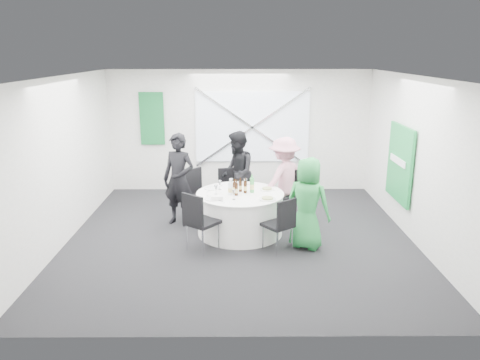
{
  "coord_description": "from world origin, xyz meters",
  "views": [
    {
      "loc": [
        -0.05,
        -7.73,
        3.2
      ],
      "look_at": [
        0.0,
        0.2,
        1.0
      ],
      "focal_mm": 35.0,
      "sensor_mm": 36.0,
      "label": 1
    }
  ],
  "objects_px": {
    "banquet_table": "(240,213)",
    "chair_front_right": "(281,221)",
    "person_man_back_left": "(179,180)",
    "clear_water_bottle": "(230,189)",
    "chair_front_left": "(198,218)",
    "person_woman_pink": "(284,179)",
    "chair_back_left": "(198,191)",
    "person_man_back": "(237,173)",
    "chair_back_right": "(286,190)",
    "chair_back": "(229,188)",
    "green_water_bottle": "(252,185)",
    "person_woman_green": "(308,203)"
  },
  "relations": [
    {
      "from": "chair_back_left",
      "to": "chair_front_left",
      "type": "relative_size",
      "value": 1.0
    },
    {
      "from": "person_woman_pink",
      "to": "green_water_bottle",
      "type": "relative_size",
      "value": 5.04
    },
    {
      "from": "chair_back",
      "to": "chair_front_left",
      "type": "distance_m",
      "value": 1.96
    },
    {
      "from": "person_man_back_left",
      "to": "green_water_bottle",
      "type": "relative_size",
      "value": 5.38
    },
    {
      "from": "chair_back_right",
      "to": "clear_water_bottle",
      "type": "relative_size",
      "value": 3.56
    },
    {
      "from": "chair_front_right",
      "to": "person_woman_pink",
      "type": "bearing_deg",
      "value": -134.89
    },
    {
      "from": "chair_back_left",
      "to": "person_woman_pink",
      "type": "distance_m",
      "value": 1.67
    },
    {
      "from": "person_man_back",
      "to": "clear_water_bottle",
      "type": "relative_size",
      "value": 5.97
    },
    {
      "from": "person_woman_pink",
      "to": "person_man_back_left",
      "type": "bearing_deg",
      "value": -33.7
    },
    {
      "from": "person_man_back_left",
      "to": "clear_water_bottle",
      "type": "bearing_deg",
      "value": -8.38
    },
    {
      "from": "chair_front_left",
      "to": "chair_back_left",
      "type": "bearing_deg",
      "value": -45.94
    },
    {
      "from": "banquet_table",
      "to": "person_woman_green",
      "type": "height_order",
      "value": "person_woman_green"
    },
    {
      "from": "banquet_table",
      "to": "chair_front_left",
      "type": "relative_size",
      "value": 1.54
    },
    {
      "from": "person_woman_green",
      "to": "banquet_table",
      "type": "bearing_deg",
      "value": -0.0
    },
    {
      "from": "person_woman_pink",
      "to": "green_water_bottle",
      "type": "distance_m",
      "value": 0.92
    },
    {
      "from": "person_man_back_left",
      "to": "chair_front_right",
      "type": "bearing_deg",
      "value": -13.15
    },
    {
      "from": "chair_back_left",
      "to": "person_woman_green",
      "type": "xyz_separation_m",
      "value": [
        1.92,
        -1.32,
        0.18
      ]
    },
    {
      "from": "banquet_table",
      "to": "person_woman_green",
      "type": "bearing_deg",
      "value": -29.72
    },
    {
      "from": "chair_back",
      "to": "person_woman_green",
      "type": "relative_size",
      "value": 0.6
    },
    {
      "from": "chair_front_left",
      "to": "person_man_back",
      "type": "bearing_deg",
      "value": -68.95
    },
    {
      "from": "chair_back_right",
      "to": "chair_front_left",
      "type": "xyz_separation_m",
      "value": [
        -1.57,
        -1.58,
        0.01
      ]
    },
    {
      "from": "clear_water_bottle",
      "to": "person_woman_green",
      "type": "bearing_deg",
      "value": -22.32
    },
    {
      "from": "chair_back_right",
      "to": "chair_back",
      "type": "bearing_deg",
      "value": -146.58
    },
    {
      "from": "green_water_bottle",
      "to": "clear_water_bottle",
      "type": "xyz_separation_m",
      "value": [
        -0.38,
        -0.14,
        -0.02
      ]
    },
    {
      "from": "chair_front_left",
      "to": "clear_water_bottle",
      "type": "xyz_separation_m",
      "value": [
        0.51,
        0.72,
        0.27
      ]
    },
    {
      "from": "person_man_back",
      "to": "chair_back",
      "type": "bearing_deg",
      "value": -95.28
    },
    {
      "from": "chair_front_right",
      "to": "clear_water_bottle",
      "type": "bearing_deg",
      "value": -79.63
    },
    {
      "from": "banquet_table",
      "to": "person_man_back",
      "type": "height_order",
      "value": "person_man_back"
    },
    {
      "from": "chair_front_right",
      "to": "person_man_back_left",
      "type": "bearing_deg",
      "value": -74.74
    },
    {
      "from": "person_man_back_left",
      "to": "clear_water_bottle",
      "type": "height_order",
      "value": "person_man_back_left"
    },
    {
      "from": "green_water_bottle",
      "to": "person_woman_pink",
      "type": "bearing_deg",
      "value": 46.51
    },
    {
      "from": "chair_front_left",
      "to": "person_man_back_left",
      "type": "bearing_deg",
      "value": -31.55
    },
    {
      "from": "chair_back",
      "to": "chair_back_right",
      "type": "xyz_separation_m",
      "value": [
        1.11,
        -0.33,
        0.05
      ]
    },
    {
      "from": "green_water_bottle",
      "to": "chair_front_left",
      "type": "bearing_deg",
      "value": -135.85
    },
    {
      "from": "person_man_back",
      "to": "green_water_bottle",
      "type": "height_order",
      "value": "person_man_back"
    },
    {
      "from": "person_man_back_left",
      "to": "person_man_back",
      "type": "xyz_separation_m",
      "value": [
        1.09,
        0.57,
        -0.03
      ]
    },
    {
      "from": "chair_front_left",
      "to": "person_man_back_left",
      "type": "relative_size",
      "value": 0.58
    },
    {
      "from": "person_man_back_left",
      "to": "chair_back",
      "type": "bearing_deg",
      "value": 55.58
    },
    {
      "from": "chair_back_left",
      "to": "person_man_back",
      "type": "xyz_separation_m",
      "value": [
        0.75,
        0.38,
        0.25
      ]
    },
    {
      "from": "banquet_table",
      "to": "clear_water_bottle",
      "type": "height_order",
      "value": "clear_water_bottle"
    },
    {
      "from": "chair_back",
      "to": "chair_front_right",
      "type": "distance_m",
      "value": 2.11
    },
    {
      "from": "person_man_back_left",
      "to": "person_woman_pink",
      "type": "bearing_deg",
      "value": 29.41
    },
    {
      "from": "person_man_back",
      "to": "chair_back_right",
      "type": "bearing_deg",
      "value": 68.3
    },
    {
      "from": "banquet_table",
      "to": "chair_front_right",
      "type": "distance_m",
      "value": 1.09
    },
    {
      "from": "chair_back_right",
      "to": "green_water_bottle",
      "type": "distance_m",
      "value": 1.03
    },
    {
      "from": "chair_back_right",
      "to": "person_woman_pink",
      "type": "relative_size",
      "value": 0.61
    },
    {
      "from": "banquet_table",
      "to": "person_man_back_left",
      "type": "bearing_deg",
      "value": 156.55
    },
    {
      "from": "chair_front_right",
      "to": "chair_front_left",
      "type": "bearing_deg",
      "value": -38.76
    },
    {
      "from": "person_woman_pink",
      "to": "person_woman_green",
      "type": "xyz_separation_m",
      "value": [
        0.26,
        -1.34,
        -0.04
      ]
    },
    {
      "from": "chair_back_left",
      "to": "person_woman_pink",
      "type": "bearing_deg",
      "value": -49.06
    }
  ]
}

